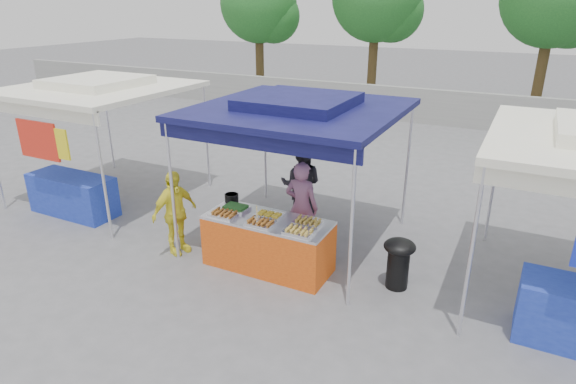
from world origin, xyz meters
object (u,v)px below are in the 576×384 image
at_px(wok_burner, 399,259).
at_px(customer_person, 175,213).
at_px(vendor_table, 268,243).
at_px(cooking_pot, 232,198).
at_px(helper_man, 301,185).
at_px(vendor_woman, 302,207).

height_order(wok_burner, customer_person, customer_person).
height_order(vendor_table, cooking_pot, cooking_pot).
bearing_deg(cooking_pot, vendor_table, -21.02).
height_order(helper_man, customer_person, helper_man).
xyz_separation_m(vendor_woman, helper_man, (-0.43, 0.90, 0.02)).
distance_m(cooking_pot, customer_person, 0.97).
distance_m(vendor_table, wok_burner, 2.02).
height_order(cooking_pot, vendor_woman, vendor_woman).
height_order(cooking_pot, customer_person, customer_person).
bearing_deg(wok_burner, helper_man, 163.97).
bearing_deg(vendor_woman, customer_person, 27.75).
relative_size(vendor_table, helper_man, 1.24).
xyz_separation_m(vendor_table, cooking_pot, (-0.88, 0.34, 0.49)).
distance_m(vendor_table, helper_man, 1.72).
distance_m(cooking_pot, wok_burner, 2.90).
relative_size(cooking_pot, helper_man, 0.14).
distance_m(helper_man, customer_person, 2.38).
height_order(wok_burner, helper_man, helper_man).
xyz_separation_m(cooking_pot, customer_person, (-0.74, -0.59, -0.19)).
distance_m(wok_burner, helper_man, 2.58).
relative_size(wok_burner, customer_person, 0.54).
distance_m(vendor_woman, helper_man, 1.00).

